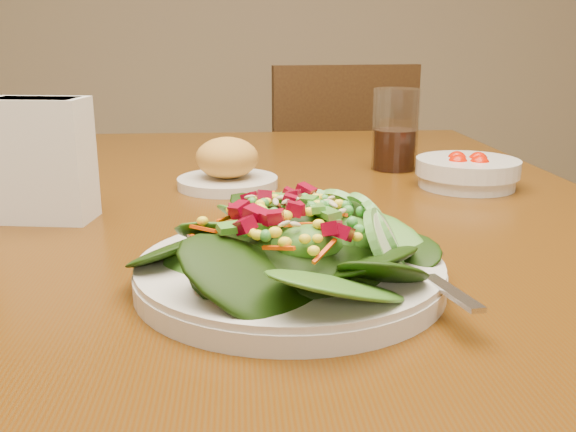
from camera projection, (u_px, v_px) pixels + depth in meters
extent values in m
cube|color=#452A0D|center=(277.00, 231.00, 0.78)|extent=(0.90, 1.40, 0.04)
cylinder|color=black|center=(91.00, 309.00, 1.47)|extent=(0.07, 0.07, 0.71)
cylinder|color=black|center=(424.00, 299.00, 1.53)|extent=(0.07, 0.07, 0.71)
cube|color=black|center=(325.00, 220.00, 1.95)|extent=(0.46, 0.46, 0.04)
cylinder|color=black|center=(360.00, 264.00, 2.21)|extent=(0.04, 0.04, 0.40)
cylinder|color=black|center=(259.00, 272.00, 2.14)|extent=(0.04, 0.04, 0.40)
cylinder|color=black|center=(397.00, 305.00, 1.88)|extent=(0.04, 0.04, 0.40)
cylinder|color=black|center=(280.00, 315.00, 1.81)|extent=(0.04, 0.04, 0.40)
cube|color=black|center=(345.00, 152.00, 1.70)|extent=(0.39, 0.08, 0.45)
cylinder|color=silver|center=(290.00, 276.00, 0.56)|extent=(0.27, 0.27, 0.02)
ellipsoid|color=black|center=(290.00, 245.00, 0.55)|extent=(0.18, 0.18, 0.04)
cube|color=silver|center=(429.00, 271.00, 0.53)|extent=(0.05, 0.18, 0.01)
cylinder|color=silver|center=(228.00, 182.00, 0.92)|extent=(0.14, 0.14, 0.01)
ellipsoid|color=gold|center=(227.00, 157.00, 0.91)|extent=(0.09, 0.09, 0.06)
cylinder|color=silver|center=(467.00, 173.00, 0.92)|extent=(0.15, 0.15, 0.04)
sphere|color=red|center=(478.00, 163.00, 0.93)|extent=(0.03, 0.03, 0.03)
sphere|color=red|center=(457.00, 162.00, 0.93)|extent=(0.03, 0.03, 0.03)
sphere|color=red|center=(458.00, 166.00, 0.90)|extent=(0.03, 0.03, 0.03)
sphere|color=red|center=(479.00, 166.00, 0.90)|extent=(0.03, 0.03, 0.03)
cylinder|color=silver|center=(395.00, 130.00, 1.03)|extent=(0.07, 0.07, 0.13)
cylinder|color=black|center=(394.00, 150.00, 1.04)|extent=(0.07, 0.07, 0.06)
cube|color=white|center=(42.00, 160.00, 0.74)|extent=(0.12, 0.08, 0.14)
cube|color=white|center=(41.00, 151.00, 0.74)|extent=(0.10, 0.06, 0.12)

